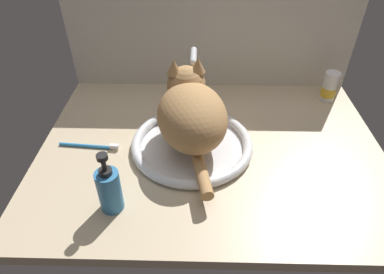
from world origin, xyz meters
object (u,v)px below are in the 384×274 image
Objects in this scene: sink_basin at (192,144)px; faucet at (194,86)px; toothbrush at (91,146)px; cat at (191,111)px; soap_pump_bottle at (109,189)px; pill_bottle at (329,88)px.

faucet is at bearing 90.00° from sink_basin.
toothbrush is at bearing -178.72° from sink_basin.
soap_pump_bottle is at bearing -126.61° from cat.
soap_pump_bottle reaches higher than toothbrush.
soap_pump_bottle is (-65.76, -50.02, 1.17)cm from pill_bottle.
pill_bottle reaches higher than toothbrush.
cat is 3.74× the size of pill_bottle.
sink_basin is 10.52cm from cat.
toothbrush is (-29.88, -22.19, -7.65)cm from faucet.
faucet is 0.54× the size of cat.
faucet is 47.91cm from soap_pump_bottle.
faucet is 19.77cm from cat.
cat is 31.58cm from toothbrush.
sink_basin is at bearing 1.28° from toothbrush.
faucet is at bearing 67.07° from soap_pump_bottle.
pill_bottle reaches higher than sink_basin.
toothbrush is at bearing -174.78° from cat.
toothbrush is (-29.50, -2.70, -10.96)cm from cat.
sink_basin is 1.65× the size of faucet.
toothbrush is at bearing -159.93° from pill_bottle.
soap_pump_bottle is at bearing -112.93° from faucet.
pill_bottle is at bearing 37.26° from soap_pump_bottle.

